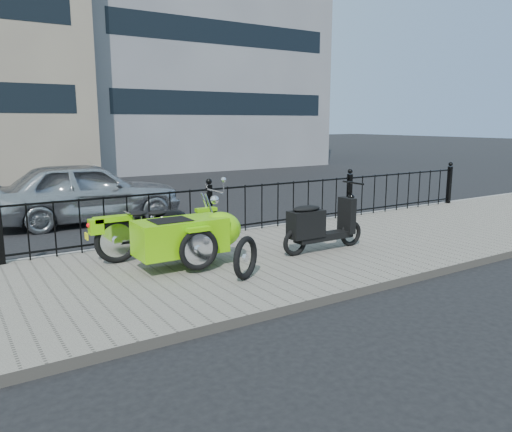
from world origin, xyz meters
TOP-DOWN VIEW (x-y plane):
  - ground at (0.00, 0.00)m, footprint 120.00×120.00m
  - sidewalk at (0.00, -0.50)m, footprint 30.00×3.80m
  - curb at (0.00, 1.44)m, footprint 30.00×0.10m
  - iron_fence at (0.00, 1.30)m, footprint 14.11×0.11m
  - building_grey at (7.00, 16.99)m, footprint 12.00×8.01m
  - motorcycle_sidecar at (-1.14, -0.19)m, footprint 2.28×1.48m
  - scooter at (0.97, -0.69)m, footprint 1.64×0.48m
  - spare_tire at (-0.80, -1.30)m, footprint 0.56×0.38m
  - sedan_car at (-1.44, 4.41)m, footprint 4.11×1.78m

SIDE VIEW (x-z plane):
  - ground at x=0.00m, z-range 0.00..0.00m
  - sidewalk at x=0.00m, z-range 0.00..0.12m
  - curb at x=0.00m, z-range 0.00..0.12m
  - spare_tire at x=-0.80m, z-range 0.12..0.72m
  - scooter at x=0.97m, z-range 0.00..1.11m
  - iron_fence at x=0.00m, z-range 0.05..1.12m
  - motorcycle_sidecar at x=-1.14m, z-range 0.10..1.09m
  - sedan_car at x=-1.44m, z-range 0.00..1.38m
  - building_grey at x=7.00m, z-range 0.00..15.00m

